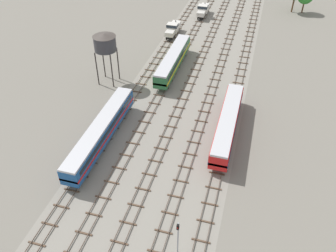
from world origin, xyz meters
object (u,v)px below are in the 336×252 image
at_px(diesel_railcar_left_mid, 173,60).
at_px(shunter_loco_left_far, 203,9).
at_px(passenger_coach_far_left_nearest, 101,131).
at_px(signal_post_nearest, 178,235).
at_px(shunter_loco_far_left_midfar, 173,28).
at_px(water_tower, 105,43).
at_px(diesel_railcar_centre_right_near, 228,123).

relative_size(diesel_railcar_left_mid, shunter_loco_left_far, 2.42).
distance_m(passenger_coach_far_left_nearest, signal_post_nearest, 23.48).
xyz_separation_m(passenger_coach_far_left_nearest, shunter_loco_far_left_midfar, (0.00, 44.51, -0.60)).
bearing_deg(shunter_loco_far_left_midfar, passenger_coach_far_left_nearest, -90.00).
distance_m(passenger_coach_far_left_nearest, water_tower, 20.62).
distance_m(diesel_railcar_left_mid, water_tower, 15.59).
distance_m(diesel_railcar_centre_right_near, shunter_loco_far_left_midfar, 41.63).
xyz_separation_m(diesel_railcar_centre_right_near, shunter_loco_far_left_midfar, (-19.53, 36.77, -0.59)).
relative_size(diesel_railcar_centre_right_near, diesel_railcar_left_mid, 1.00).
bearing_deg(passenger_coach_far_left_nearest, signal_post_nearest, -43.24).
height_order(shunter_loco_left_far, water_tower, water_tower).
bearing_deg(diesel_railcar_left_mid, passenger_coach_far_left_nearest, -100.35).
xyz_separation_m(diesel_railcar_centre_right_near, signal_post_nearest, (-2.44, -23.81, 1.07)).
height_order(shunter_loco_left_far, signal_post_nearest, signal_post_nearest).
xyz_separation_m(shunter_loco_far_left_midfar, water_tower, (-6.79, -26.05, 6.80)).
distance_m(diesel_railcar_left_mid, shunter_loco_far_left_midfar, 18.45).
relative_size(passenger_coach_far_left_nearest, shunter_loco_far_left_midfar, 2.60).
bearing_deg(shunter_loco_left_far, shunter_loco_far_left_midfar, -107.51).
height_order(passenger_coach_far_left_nearest, diesel_railcar_left_mid, same).
relative_size(passenger_coach_far_left_nearest, shunter_loco_left_far, 2.60).
relative_size(diesel_railcar_centre_right_near, shunter_loco_far_left_midfar, 2.42).
height_order(diesel_railcar_left_mid, shunter_loco_left_far, diesel_railcar_left_mid).
bearing_deg(diesel_railcar_centre_right_near, passenger_coach_far_left_nearest, -158.38).
bearing_deg(signal_post_nearest, shunter_loco_left_far, 99.12).
xyz_separation_m(passenger_coach_far_left_nearest, signal_post_nearest, (17.08, -16.07, 1.05)).
distance_m(diesel_railcar_centre_right_near, signal_post_nearest, 23.96).
bearing_deg(water_tower, diesel_railcar_centre_right_near, -22.16).
bearing_deg(shunter_loco_far_left_midfar, diesel_railcar_left_mid, -74.65).
xyz_separation_m(diesel_railcar_centre_right_near, diesel_railcar_left_mid, (-14.64, 18.99, 0.00)).
bearing_deg(diesel_railcar_centre_right_near, shunter_loco_far_left_midfar, 117.97).
height_order(diesel_railcar_left_mid, water_tower, water_tower).
distance_m(passenger_coach_far_left_nearest, diesel_railcar_left_mid, 27.17).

